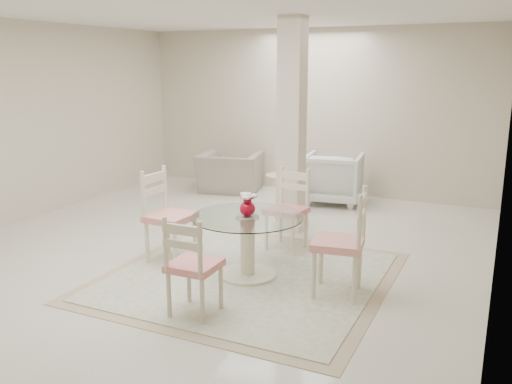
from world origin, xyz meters
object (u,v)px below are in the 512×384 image
at_px(red_vase, 247,205).
at_px(side_table, 283,194).
at_px(column, 292,127).
at_px(armchair_white, 334,178).
at_px(dining_chair_north, 289,203).
at_px(dining_chair_south, 190,259).
at_px(dining_table, 248,246).
at_px(dining_chair_west, 165,209).
at_px(recliner_taupe, 230,172).
at_px(dining_chair_east, 346,235).

xyz_separation_m(red_vase, side_table, (-0.65, 2.52, -0.51)).
bearing_deg(side_table, column, -61.40).
bearing_deg(armchair_white, column, 79.03).
xyz_separation_m(dining_chair_north, dining_chair_south, (-0.08, -2.03, -0.02)).
height_order(dining_chair_north, side_table, dining_chair_north).
distance_m(column, dining_table, 2.04).
relative_size(red_vase, dining_chair_south, 0.24).
relative_size(column, dining_chair_west, 2.39).
distance_m(column, recliner_taupe, 2.56).
relative_size(dining_chair_west, armchair_white, 1.31).
bearing_deg(dining_chair_east, armchair_white, -169.25).
bearing_deg(recliner_taupe, red_vase, 107.86).
distance_m(dining_chair_north, side_table, 1.69).
relative_size(dining_chair_east, side_table, 2.08).
bearing_deg(armchair_white, dining_chair_north, 86.95).
bearing_deg(column, dining_chair_west, -115.02).
xyz_separation_m(dining_table, dining_chair_east, (1.02, -0.03, 0.27)).
xyz_separation_m(dining_table, recliner_taupe, (-1.96, 3.33, 0.00)).
distance_m(dining_chair_east, side_table, 3.07).
relative_size(column, dining_chair_south, 2.71).
xyz_separation_m(column, armchair_white, (0.10, 1.57, -0.96)).
bearing_deg(dining_chair_north, armchair_white, 100.26).
bearing_deg(dining_chair_south, dining_chair_east, -138.10).
bearing_deg(dining_chair_west, column, -22.18).
bearing_deg(side_table, armchair_white, 56.73).
xyz_separation_m(dining_chair_east, dining_chair_west, (-2.04, 0.07, -0.00)).
distance_m(dining_chair_east, recliner_taupe, 4.50).
height_order(column, red_vase, column).
bearing_deg(armchair_white, dining_table, 84.82).
relative_size(dining_table, dining_chair_south, 1.12).
bearing_deg(dining_chair_south, column, -87.09).
relative_size(dining_chair_west, side_table, 2.08).
xyz_separation_m(dining_table, red_vase, (0.00, -0.00, 0.44)).
distance_m(red_vase, dining_chair_north, 1.04).
xyz_separation_m(dining_table, side_table, (-0.65, 2.52, -0.08)).
bearing_deg(dining_chair_east, dining_chair_south, -55.33).
height_order(dining_chair_east, side_table, dining_chair_east).
height_order(column, recliner_taupe, column).
xyz_separation_m(red_vase, dining_chair_east, (1.02, -0.03, -0.17)).
bearing_deg(dining_table, column, 97.41).
bearing_deg(dining_chair_east, dining_chair_west, -100.24).
xyz_separation_m(dining_chair_north, dining_chair_west, (-1.07, -0.97, 0.05)).
relative_size(dining_chair_north, dining_chair_south, 1.04).
relative_size(dining_chair_east, dining_chair_west, 1.00).
relative_size(dining_chair_west, dining_chair_south, 1.13).
bearing_deg(dining_chair_east, red_vase, -99.84).
relative_size(dining_table, dining_chair_east, 0.99).
relative_size(red_vase, side_table, 0.44).
bearing_deg(column, red_vase, -82.57).
xyz_separation_m(dining_chair_east, dining_chair_south, (-1.06, -0.99, -0.07)).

